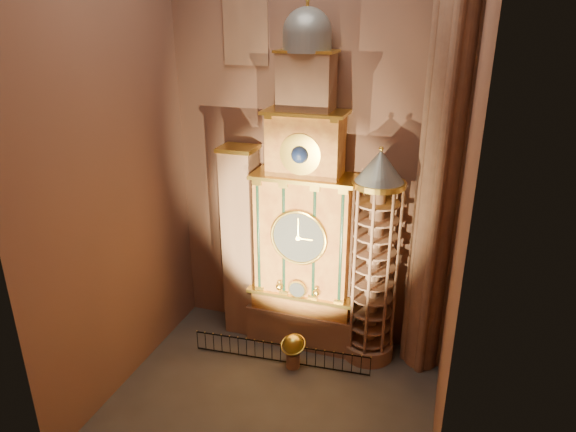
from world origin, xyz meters
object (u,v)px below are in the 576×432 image
(portrait_tower, at_px, (241,242))
(stair_turret, at_px, (374,261))
(iron_railing, at_px, (281,353))
(astronomical_clock, at_px, (305,223))
(celestial_globe, at_px, (293,348))

(portrait_tower, height_order, stair_turret, stair_turret)
(iron_railing, bearing_deg, astronomical_clock, 78.25)
(astronomical_clock, distance_m, portrait_tower, 3.73)
(astronomical_clock, xyz_separation_m, stair_turret, (3.50, -0.26, -1.41))
(portrait_tower, height_order, celestial_globe, portrait_tower)
(portrait_tower, relative_size, stair_turret, 0.94)
(astronomical_clock, relative_size, stair_turret, 1.55)
(iron_railing, bearing_deg, celestial_globe, -7.23)
(astronomical_clock, relative_size, celestial_globe, 9.37)
(stair_turret, distance_m, iron_railing, 6.49)
(portrait_tower, distance_m, stair_turret, 6.91)
(stair_turret, height_order, iron_railing, stair_turret)
(iron_railing, bearing_deg, portrait_tower, 141.51)
(astronomical_clock, xyz_separation_m, iron_railing, (-0.48, -2.31, -6.11))
(portrait_tower, distance_m, iron_railing, 5.91)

